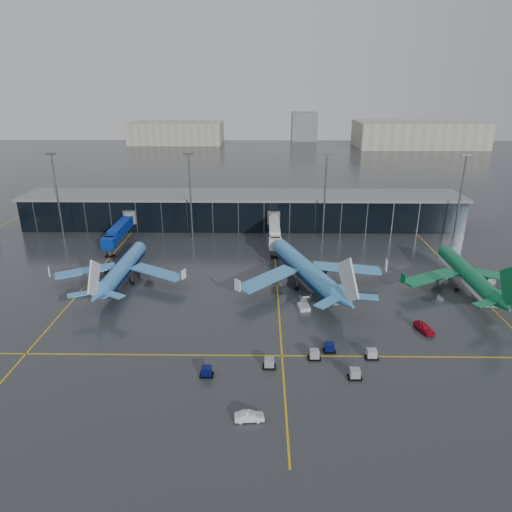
{
  "coord_description": "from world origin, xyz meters",
  "views": [
    {
      "loc": [
        6.41,
        -83.03,
        44.64
      ],
      "look_at": [
        5.0,
        18.0,
        6.0
      ],
      "focal_mm": 32.0,
      "sensor_mm": 36.0,
      "label": 1
    }
  ],
  "objects_px": {
    "baggage_carts": "(308,361)",
    "service_van_red": "(424,328)",
    "airliner_arkefly": "(122,259)",
    "airliner_klm_near": "(306,259)",
    "mobile_airstair": "(304,305)",
    "service_van_white": "(249,416)",
    "airliner_aer_lingus": "(469,265)"
  },
  "relations": [
    {
      "from": "baggage_carts",
      "to": "service_van_red",
      "type": "bearing_deg",
      "value": 26.11
    },
    {
      "from": "airliner_arkefly",
      "to": "service_van_white",
      "type": "bearing_deg",
      "value": -54.78
    },
    {
      "from": "airliner_arkefly",
      "to": "airliner_aer_lingus",
      "type": "distance_m",
      "value": 79.98
    },
    {
      "from": "airliner_aer_lingus",
      "to": "service_van_white",
      "type": "relative_size",
      "value": 9.12
    },
    {
      "from": "mobile_airstair",
      "to": "service_van_red",
      "type": "distance_m",
      "value": 23.95
    },
    {
      "from": "airliner_klm_near",
      "to": "service_van_red",
      "type": "xyz_separation_m",
      "value": [
        20.95,
        -21.06,
        -5.76
      ]
    },
    {
      "from": "baggage_carts",
      "to": "service_van_red",
      "type": "relative_size",
      "value": 6.21
    },
    {
      "from": "airliner_klm_near",
      "to": "service_van_white",
      "type": "height_order",
      "value": "airliner_klm_near"
    },
    {
      "from": "airliner_arkefly",
      "to": "airliner_klm_near",
      "type": "bearing_deg",
      "value": -0.07
    },
    {
      "from": "airliner_klm_near",
      "to": "baggage_carts",
      "type": "xyz_separation_m",
      "value": [
        -2.18,
        -32.39,
        -5.82
      ]
    },
    {
      "from": "mobile_airstair",
      "to": "service_van_white",
      "type": "bearing_deg",
      "value": -116.08
    },
    {
      "from": "service_van_red",
      "to": "service_van_white",
      "type": "height_order",
      "value": "service_van_red"
    },
    {
      "from": "mobile_airstair",
      "to": "service_van_red",
      "type": "height_order",
      "value": "mobile_airstair"
    },
    {
      "from": "airliner_aer_lingus",
      "to": "mobile_airstair",
      "type": "relative_size",
      "value": 10.88
    },
    {
      "from": "service_van_red",
      "to": "service_van_white",
      "type": "bearing_deg",
      "value": -162.24
    },
    {
      "from": "airliner_aer_lingus",
      "to": "mobile_airstair",
      "type": "height_order",
      "value": "airliner_aer_lingus"
    },
    {
      "from": "airliner_aer_lingus",
      "to": "mobile_airstair",
      "type": "xyz_separation_m",
      "value": [
        -38.17,
        -10.82,
        -5.08
      ]
    },
    {
      "from": "service_van_red",
      "to": "airliner_aer_lingus",
      "type": "bearing_deg",
      "value": 31.57
    },
    {
      "from": "airliner_arkefly",
      "to": "service_van_white",
      "type": "relative_size",
      "value": 8.83
    },
    {
      "from": "airliner_aer_lingus",
      "to": "service_van_white",
      "type": "xyz_separation_m",
      "value": [
        -48.71,
        -44.9,
        -5.17
      ]
    },
    {
      "from": "service_van_red",
      "to": "baggage_carts",
      "type": "bearing_deg",
      "value": -173.52
    },
    {
      "from": "airliner_arkefly",
      "to": "baggage_carts",
      "type": "bearing_deg",
      "value": -37.77
    },
    {
      "from": "baggage_carts",
      "to": "airliner_arkefly",
      "type": "bearing_deg",
      "value": 140.29
    },
    {
      "from": "baggage_carts",
      "to": "service_van_red",
      "type": "xyz_separation_m",
      "value": [
        23.12,
        11.33,
        0.07
      ]
    },
    {
      "from": "airliner_aer_lingus",
      "to": "service_van_red",
      "type": "bearing_deg",
      "value": -128.19
    },
    {
      "from": "mobile_airstair",
      "to": "airliner_aer_lingus",
      "type": "bearing_deg",
      "value": 6.94
    },
    {
      "from": "airliner_klm_near",
      "to": "airliner_aer_lingus",
      "type": "xyz_separation_m",
      "value": [
        36.95,
        -1.16,
        -0.73
      ]
    },
    {
      "from": "airliner_aer_lingus",
      "to": "service_van_red",
      "type": "height_order",
      "value": "airliner_aer_lingus"
    },
    {
      "from": "service_van_white",
      "to": "mobile_airstair",
      "type": "bearing_deg",
      "value": -22.6
    },
    {
      "from": "airliner_arkefly",
      "to": "service_van_red",
      "type": "distance_m",
      "value": 67.97
    },
    {
      "from": "service_van_red",
      "to": "service_van_white",
      "type": "xyz_separation_m",
      "value": [
        -32.71,
        -25.0,
        -0.14
      ]
    },
    {
      "from": "mobile_airstair",
      "to": "service_van_red",
      "type": "relative_size",
      "value": 0.72
    }
  ]
}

